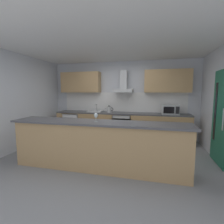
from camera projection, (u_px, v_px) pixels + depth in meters
name	position (u px, v px, depth m)	size (l,w,h in m)	color
ground	(107.00, 157.00, 4.08)	(5.95, 4.84, 0.02)	gray
ceiling	(107.00, 46.00, 3.77)	(5.95, 4.84, 0.02)	white
wall_back	(123.00, 100.00, 5.83)	(5.95, 0.12, 2.60)	silver
wall_left	(17.00, 102.00, 4.54)	(0.12, 4.84, 2.60)	silver
backsplash_tile	(122.00, 102.00, 5.77)	(4.21, 0.02, 0.66)	white
counter_back	(120.00, 126.00, 5.57)	(4.36, 0.60, 0.90)	tan
counter_island	(98.00, 145.00, 3.40)	(3.61, 0.64, 0.99)	tan
upper_cabinets	(121.00, 82.00, 5.54)	(4.30, 0.32, 0.70)	tan
side_door	(220.00, 117.00, 3.62)	(0.08, 0.85, 2.05)	#1E664C
oven	(123.00, 126.00, 5.52)	(0.60, 0.62, 0.80)	slate
refrigerator	(74.00, 125.00, 5.94)	(0.58, 0.60, 0.85)	white
microwave	(170.00, 109.00, 5.07)	(0.50, 0.38, 0.30)	#B7BABC
sink	(96.00, 111.00, 5.70)	(0.50, 0.40, 0.26)	silver
kettle	(109.00, 109.00, 5.53)	(0.29, 0.15, 0.24)	#B7BABC
range_hood	(124.00, 86.00, 5.49)	(0.62, 0.45, 0.72)	#B7BABC
wine_glass	(96.00, 116.00, 3.31)	(0.08, 0.08, 0.18)	silver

